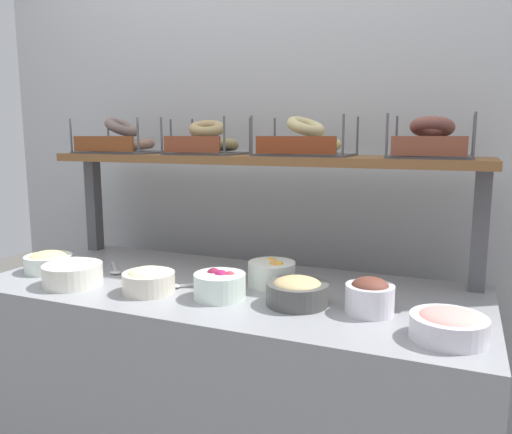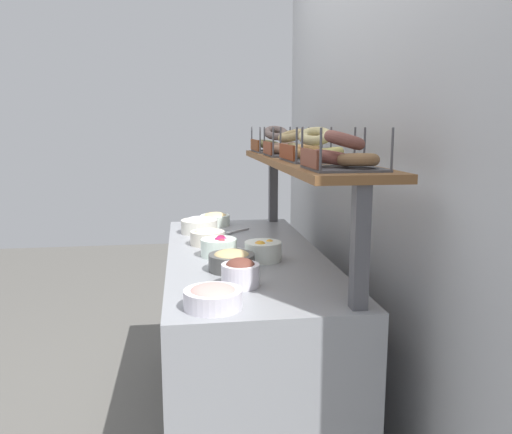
{
  "view_description": "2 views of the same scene",
  "coord_description": "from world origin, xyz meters",
  "px_view_note": "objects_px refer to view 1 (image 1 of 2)",
  "views": [
    {
      "loc": [
        0.72,
        -1.46,
        1.35
      ],
      "look_at": [
        0.1,
        0.03,
        1.09
      ],
      "focal_mm": 34.95,
      "sensor_mm": 36.0,
      "label": 1
    },
    {
      "loc": [
        2.29,
        -0.28,
        1.42
      ],
      "look_at": [
        -0.01,
        0.05,
        1.02
      ],
      "focal_mm": 36.33,
      "sensor_mm": 36.0,
      "label": 2
    }
  ],
  "objects_px": {
    "bowl_egg_salad": "(49,261)",
    "bagel_basket_plain": "(305,142)",
    "bowl_fruit_salad": "(272,273)",
    "bowl_chocolate_spread": "(370,295)",
    "bagel_basket_cinnamon_raisin": "(431,143)",
    "bowl_potato_salad": "(149,280)",
    "bowl_cream_cheese": "(73,272)",
    "bowl_hummus": "(297,291)",
    "serving_spoon_near_plate": "(115,270)",
    "bowl_lox_spread": "(449,325)",
    "serving_spoon_by_edge": "(186,285)",
    "bagel_basket_poppy": "(121,141)",
    "bowl_beet_salad": "(220,284)",
    "bagel_basket_everything": "(206,142)"
  },
  "relations": [
    {
      "from": "bagel_basket_cinnamon_raisin",
      "to": "bowl_beet_salad",
      "type": "bearing_deg",
      "value": -146.63
    },
    {
      "from": "bowl_potato_salad",
      "to": "bagel_basket_plain",
      "type": "bearing_deg",
      "value": 48.11
    },
    {
      "from": "bowl_potato_salad",
      "to": "bowl_egg_salad",
      "type": "relative_size",
      "value": 0.98
    },
    {
      "from": "bowl_fruit_salad",
      "to": "serving_spoon_near_plate",
      "type": "relative_size",
      "value": 1.15
    },
    {
      "from": "bowl_hummus",
      "to": "bagel_basket_everything",
      "type": "distance_m",
      "value": 0.74
    },
    {
      "from": "serving_spoon_by_edge",
      "to": "bagel_basket_poppy",
      "type": "distance_m",
      "value": 0.74
    },
    {
      "from": "bowl_cream_cheese",
      "to": "serving_spoon_near_plate",
      "type": "bearing_deg",
      "value": 82.83
    },
    {
      "from": "bagel_basket_cinnamon_raisin",
      "to": "bowl_lox_spread",
      "type": "bearing_deg",
      "value": -78.13
    },
    {
      "from": "serving_spoon_near_plate",
      "to": "bagel_basket_plain",
      "type": "xyz_separation_m",
      "value": [
        0.65,
        0.27,
        0.47
      ]
    },
    {
      "from": "bowl_cream_cheese",
      "to": "bowl_fruit_salad",
      "type": "height_order",
      "value": "same"
    },
    {
      "from": "bowl_hummus",
      "to": "bagel_basket_plain",
      "type": "bearing_deg",
      "value": 104.82
    },
    {
      "from": "serving_spoon_near_plate",
      "to": "bowl_hummus",
      "type": "bearing_deg",
      "value": -6.61
    },
    {
      "from": "bowl_potato_salad",
      "to": "bagel_basket_everything",
      "type": "relative_size",
      "value": 0.61
    },
    {
      "from": "bowl_fruit_salad",
      "to": "serving_spoon_by_edge",
      "type": "xyz_separation_m",
      "value": [
        -0.26,
        -0.13,
        -0.04
      ]
    },
    {
      "from": "bowl_beet_salad",
      "to": "bowl_hummus",
      "type": "bearing_deg",
      "value": 7.74
    },
    {
      "from": "bagel_basket_cinnamon_raisin",
      "to": "bagel_basket_plain",
      "type": "bearing_deg",
      "value": 178.6
    },
    {
      "from": "bowl_lox_spread",
      "to": "bowl_fruit_salad",
      "type": "height_order",
      "value": "bowl_fruit_salad"
    },
    {
      "from": "bowl_chocolate_spread",
      "to": "serving_spoon_near_plate",
      "type": "xyz_separation_m",
      "value": [
        -0.95,
        0.07,
        -0.04
      ]
    },
    {
      "from": "bowl_potato_salad",
      "to": "bowl_cream_cheese",
      "type": "bearing_deg",
      "value": -173.89
    },
    {
      "from": "bowl_chocolate_spread",
      "to": "bagel_basket_cinnamon_raisin",
      "type": "height_order",
      "value": "bagel_basket_cinnamon_raisin"
    },
    {
      "from": "bowl_beet_salad",
      "to": "bowl_egg_salad",
      "type": "bearing_deg",
      "value": 177.65
    },
    {
      "from": "bagel_basket_everything",
      "to": "bagel_basket_cinnamon_raisin",
      "type": "relative_size",
      "value": 1.04
    },
    {
      "from": "bowl_cream_cheese",
      "to": "serving_spoon_near_plate",
      "type": "xyz_separation_m",
      "value": [
        0.02,
        0.19,
        -0.04
      ]
    },
    {
      "from": "bagel_basket_poppy",
      "to": "serving_spoon_by_edge",
      "type": "bearing_deg",
      "value": -32.84
    },
    {
      "from": "bowl_hummus",
      "to": "bagel_basket_cinnamon_raisin",
      "type": "distance_m",
      "value": 0.65
    },
    {
      "from": "bowl_beet_salad",
      "to": "bowl_cream_cheese",
      "type": "distance_m",
      "value": 0.53
    },
    {
      "from": "bowl_egg_salad",
      "to": "bagel_basket_plain",
      "type": "height_order",
      "value": "bagel_basket_plain"
    },
    {
      "from": "bowl_cream_cheese",
      "to": "bagel_basket_everything",
      "type": "bearing_deg",
      "value": 57.83
    },
    {
      "from": "bowl_hummus",
      "to": "serving_spoon_near_plate",
      "type": "distance_m",
      "value": 0.75
    },
    {
      "from": "serving_spoon_by_edge",
      "to": "bagel_basket_cinnamon_raisin",
      "type": "height_order",
      "value": "bagel_basket_cinnamon_raisin"
    },
    {
      "from": "bagel_basket_everything",
      "to": "bowl_potato_salad",
      "type": "bearing_deg",
      "value": -89.22
    },
    {
      "from": "bowl_egg_salad",
      "to": "bagel_basket_everything",
      "type": "height_order",
      "value": "bagel_basket_everything"
    },
    {
      "from": "bagel_basket_plain",
      "to": "bowl_beet_salad",
      "type": "bearing_deg",
      "value": -110.82
    },
    {
      "from": "bowl_egg_salad",
      "to": "serving_spoon_near_plate",
      "type": "relative_size",
      "value": 1.24
    },
    {
      "from": "bagel_basket_plain",
      "to": "bowl_cream_cheese",
      "type": "bearing_deg",
      "value": -145.57
    },
    {
      "from": "bowl_potato_salad",
      "to": "bagel_basket_plain",
      "type": "height_order",
      "value": "bagel_basket_plain"
    },
    {
      "from": "bowl_potato_salad",
      "to": "bagel_basket_cinnamon_raisin",
      "type": "xyz_separation_m",
      "value": [
        0.81,
        0.42,
        0.44
      ]
    },
    {
      "from": "bowl_cream_cheese",
      "to": "bowl_chocolate_spread",
      "type": "relative_size",
      "value": 1.42
    },
    {
      "from": "bowl_fruit_salad",
      "to": "bagel_basket_everything",
      "type": "bearing_deg",
      "value": 150.92
    },
    {
      "from": "bowl_lox_spread",
      "to": "bagel_basket_poppy",
      "type": "bearing_deg",
      "value": 161.56
    },
    {
      "from": "bowl_egg_salad",
      "to": "bowl_fruit_salad",
      "type": "bearing_deg",
      "value": 10.32
    },
    {
      "from": "bagel_basket_everything",
      "to": "serving_spoon_by_edge",
      "type": "bearing_deg",
      "value": -74.51
    },
    {
      "from": "bowl_chocolate_spread",
      "to": "bagel_basket_everything",
      "type": "height_order",
      "value": "bagel_basket_everything"
    },
    {
      "from": "bagel_basket_everything",
      "to": "bowl_hummus",
      "type": "bearing_deg",
      "value": -35.22
    },
    {
      "from": "bowl_fruit_salad",
      "to": "bagel_basket_cinnamon_raisin",
      "type": "height_order",
      "value": "bagel_basket_cinnamon_raisin"
    },
    {
      "from": "bowl_beet_salad",
      "to": "bowl_cream_cheese",
      "type": "height_order",
      "value": "bowl_cream_cheese"
    },
    {
      "from": "bowl_lox_spread",
      "to": "bagel_basket_poppy",
      "type": "relative_size",
      "value": 0.56
    },
    {
      "from": "bowl_beet_salad",
      "to": "bowl_hummus",
      "type": "xyz_separation_m",
      "value": [
        0.24,
        0.03,
        -0.0
      ]
    },
    {
      "from": "bowl_lox_spread",
      "to": "bowl_chocolate_spread",
      "type": "bearing_deg",
      "value": 152.33
    },
    {
      "from": "bowl_potato_salad",
      "to": "bowl_egg_salad",
      "type": "bearing_deg",
      "value": 171.99
    }
  ]
}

